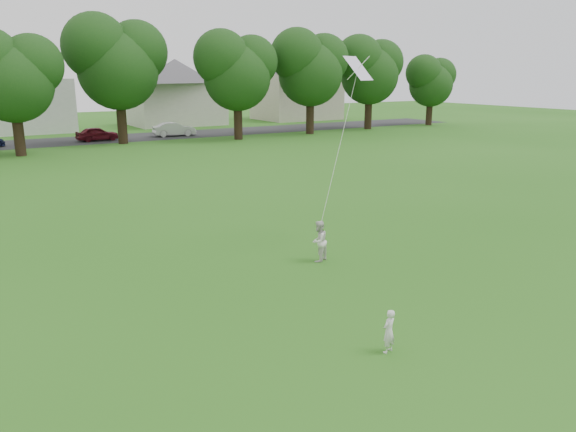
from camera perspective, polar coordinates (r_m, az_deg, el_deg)
ground at (r=13.12m, az=3.83°, el=-11.78°), size 160.00×160.00×0.00m
street at (r=52.36m, az=-23.85°, el=6.81°), size 90.00×7.00×0.01m
toddler at (r=12.27m, az=10.20°, el=-11.45°), size 0.40×0.32×0.96m
older_boy at (r=17.61m, az=3.15°, el=-2.57°), size 0.79×0.72×1.31m
kite at (r=18.23m, az=5.22°, el=6.91°), size 1.83×1.19×5.72m
tree_row at (r=47.00m, az=-19.52°, el=14.25°), size 81.73×9.38×10.71m
house_row at (r=62.05m, az=-25.04°, el=12.37°), size 77.87×13.97×10.22m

